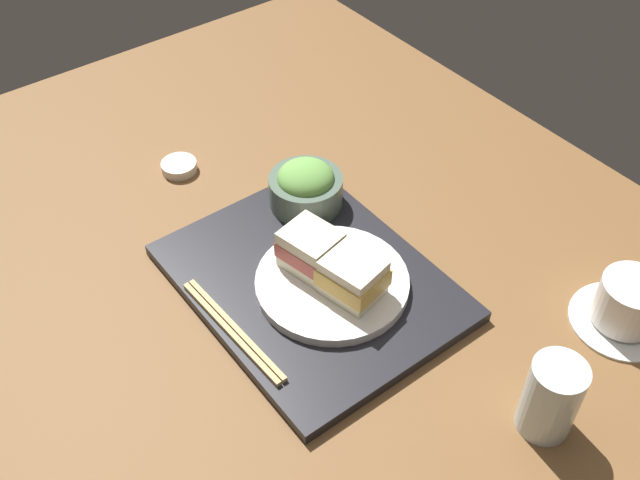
% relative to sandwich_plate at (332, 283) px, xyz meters
% --- Properties ---
extents(ground_plane, '(1.40, 1.00, 0.03)m').
position_rel_sandwich_plate_xyz_m(ground_plane, '(-0.04, 0.02, -0.04)').
color(ground_plane, brown).
extents(serving_tray, '(0.38, 0.30, 0.02)m').
position_rel_sandwich_plate_xyz_m(serving_tray, '(-0.03, -0.01, -0.02)').
color(serving_tray, black).
rests_on(serving_tray, ground_plane).
extents(sandwich_plate, '(0.20, 0.20, 0.01)m').
position_rel_sandwich_plate_xyz_m(sandwich_plate, '(0.00, 0.00, 0.00)').
color(sandwich_plate, white).
rests_on(sandwich_plate, serving_tray).
extents(sandwich_near, '(0.08, 0.08, 0.06)m').
position_rel_sandwich_plate_xyz_m(sandwich_near, '(-0.03, -0.01, 0.04)').
color(sandwich_near, '#EFE5C1').
rests_on(sandwich_near, sandwich_plate).
extents(sandwich_far, '(0.09, 0.08, 0.06)m').
position_rel_sandwich_plate_xyz_m(sandwich_far, '(0.03, 0.01, 0.03)').
color(sandwich_far, '#EFE5C1').
rests_on(sandwich_far, sandwich_plate).
extents(salad_bowl, '(0.11, 0.11, 0.07)m').
position_rel_sandwich_plate_xyz_m(salad_bowl, '(-0.15, 0.07, 0.03)').
color(salad_bowl, '#4C6051').
rests_on(salad_bowl, serving_tray).
extents(chopsticks_pair, '(0.20, 0.02, 0.01)m').
position_rel_sandwich_plate_xyz_m(chopsticks_pair, '(-0.01, -0.15, -0.00)').
color(chopsticks_pair, tan).
rests_on(chopsticks_pair, serving_tray).
extents(coffee_cup, '(0.13, 0.13, 0.07)m').
position_rel_sandwich_plate_xyz_m(coffee_cup, '(0.27, 0.27, 0.01)').
color(coffee_cup, white).
rests_on(coffee_cup, ground_plane).
extents(drinking_glass, '(0.06, 0.06, 0.10)m').
position_rel_sandwich_plate_xyz_m(drinking_glass, '(0.30, 0.07, 0.03)').
color(drinking_glass, silver).
rests_on(drinking_glass, ground_plane).
extents(small_sauce_dish, '(0.06, 0.06, 0.02)m').
position_rel_sandwich_plate_xyz_m(small_sauce_dish, '(-0.35, -0.03, -0.02)').
color(small_sauce_dish, silver).
rests_on(small_sauce_dish, ground_plane).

